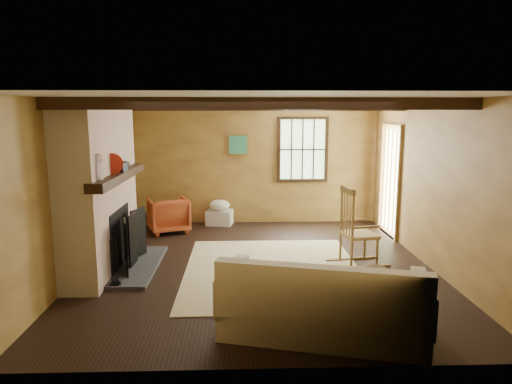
{
  "coord_description": "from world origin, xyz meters",
  "views": [
    {
      "loc": [
        -0.26,
        -6.44,
        2.22
      ],
      "look_at": [
        -0.02,
        0.4,
        1.04
      ],
      "focal_mm": 32.0,
      "sensor_mm": 36.0,
      "label": 1
    }
  ],
  "objects_px": {
    "sofa": "(323,307)",
    "laundry_basket": "(220,217)",
    "fireplace": "(102,193)",
    "armchair": "(169,215)",
    "rocking_chair": "(356,232)"
  },
  "relations": [
    {
      "from": "sofa",
      "to": "laundry_basket",
      "type": "bearing_deg",
      "value": 119.56
    },
    {
      "from": "fireplace",
      "to": "sofa",
      "type": "bearing_deg",
      "value": -37.38
    },
    {
      "from": "sofa",
      "to": "laundry_basket",
      "type": "relative_size",
      "value": 4.43
    },
    {
      "from": "sofa",
      "to": "armchair",
      "type": "xyz_separation_m",
      "value": [
        -2.19,
        4.17,
        0.03
      ]
    },
    {
      "from": "fireplace",
      "to": "rocking_chair",
      "type": "relative_size",
      "value": 2.05
    },
    {
      "from": "rocking_chair",
      "to": "laundry_basket",
      "type": "height_order",
      "value": "rocking_chair"
    },
    {
      "from": "armchair",
      "to": "laundry_basket",
      "type": "bearing_deg",
      "value": -171.26
    },
    {
      "from": "laundry_basket",
      "to": "armchair",
      "type": "height_order",
      "value": "armchair"
    },
    {
      "from": "rocking_chair",
      "to": "sofa",
      "type": "bearing_deg",
      "value": 146.95
    },
    {
      "from": "armchair",
      "to": "rocking_chair",
      "type": "bearing_deg",
      "value": 126.7
    },
    {
      "from": "fireplace",
      "to": "sofa",
      "type": "distance_m",
      "value": 3.61
    },
    {
      "from": "laundry_basket",
      "to": "sofa",
      "type": "bearing_deg",
      "value": -75.04
    },
    {
      "from": "rocking_chair",
      "to": "armchair",
      "type": "xyz_separation_m",
      "value": [
        -3.07,
        2.0,
        -0.17
      ]
    },
    {
      "from": "sofa",
      "to": "armchair",
      "type": "relative_size",
      "value": 3.08
    },
    {
      "from": "fireplace",
      "to": "laundry_basket",
      "type": "relative_size",
      "value": 4.8
    }
  ]
}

